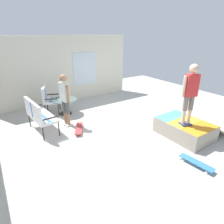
{
  "coord_description": "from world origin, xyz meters",
  "views": [
    {
      "loc": [
        -4.07,
        3.26,
        2.84
      ],
      "look_at": [
        0.18,
        0.47,
        0.7
      ],
      "focal_mm": 30.49,
      "sensor_mm": 36.0,
      "label": 1
    }
  ],
  "objects": [
    {
      "name": "skateboard_by_bench",
      "position": [
        0.87,
        1.24,
        0.08
      ],
      "size": [
        0.8,
        0.56,
        0.1
      ],
      "color": "#B23838",
      "rests_on": "ground_plane"
    },
    {
      "name": "person_watching",
      "position": [
        1.44,
        1.39,
        0.99
      ],
      "size": [
        0.47,
        0.29,
        1.69
      ],
      "color": "silver",
      "rests_on": "ground_plane"
    },
    {
      "name": "patio_chair_near_house",
      "position": [
        2.79,
        1.56,
        0.61
      ],
      "size": [
        0.79,
        0.75,
        1.02
      ],
      "color": "#2D2823",
      "rests_on": "ground_plane"
    },
    {
      "name": "skateboard_spare",
      "position": [
        -2.16,
        -0.31,
        0.08
      ],
      "size": [
        0.82,
        0.28,
        0.1
      ],
      "color": "#3372B2",
      "rests_on": "ground_plane"
    },
    {
      "name": "skate_ramp",
      "position": [
        -1.11,
        -1.24,
        0.24
      ],
      "size": [
        1.5,
        1.67,
        0.48
      ],
      "color": "gray",
      "rests_on": "ground_plane"
    },
    {
      "name": "patio_bench",
      "position": [
        1.46,
        2.25,
        0.62
      ],
      "size": [
        1.3,
        0.68,
        1.02
      ],
      "color": "#2D2823",
      "rests_on": "ground_plane"
    },
    {
      "name": "person_skater",
      "position": [
        -1.24,
        -1.02,
        1.44
      ],
      "size": [
        0.32,
        0.46,
        1.65
      ],
      "color": "navy",
      "rests_on": "skate_ramp"
    },
    {
      "name": "house_facade",
      "position": [
        3.8,
        0.49,
        1.37
      ],
      "size": [
        0.23,
        6.0,
        2.74
      ],
      "color": "silver",
      "rests_on": "ground_plane"
    },
    {
      "name": "ground_plane",
      "position": [
        0.0,
        0.0,
        -0.05
      ],
      "size": [
        12.0,
        12.0,
        0.1
      ],
      "primitive_type": "cube",
      "color": "beige"
    },
    {
      "name": "patio_table",
      "position": [
        2.39,
        1.1,
        0.4
      ],
      "size": [
        0.9,
        0.9,
        0.57
      ],
      "color": "#2D2823",
      "rests_on": "ground_plane"
    }
  ]
}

